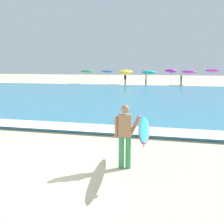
{
  "coord_description": "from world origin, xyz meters",
  "views": [
    {
      "loc": [
        4.07,
        -5.65,
        2.73
      ],
      "look_at": [
        1.6,
        3.9,
        1.1
      ],
      "focal_mm": 44.64,
      "sensor_mm": 36.0,
      "label": 1
    }
  ],
  "objects_px": {
    "beach_umbrella_5": "(189,72)",
    "beach_umbrella_6": "(213,71)",
    "beach_umbrella_2": "(126,72)",
    "beach_umbrella_4": "(171,71)",
    "beachgoer_near_row_left": "(181,80)",
    "surfer_with_board": "(134,131)",
    "beachgoer_near_row_mid": "(146,80)",
    "beach_umbrella_3": "(149,72)",
    "beachgoer_near_row_right": "(125,79)",
    "beach_umbrella_1": "(108,72)",
    "beach_umbrella_0": "(87,72)"
  },
  "relations": [
    {
      "from": "beach_umbrella_6",
      "to": "beachgoer_near_row_left",
      "type": "xyz_separation_m",
      "value": [
        -4.18,
        -0.2,
        -1.27
      ]
    },
    {
      "from": "beach_umbrella_1",
      "to": "beach_umbrella_3",
      "type": "xyz_separation_m",
      "value": [
        6.38,
        -0.75,
        -0.09
      ]
    },
    {
      "from": "beach_umbrella_5",
      "to": "beach_umbrella_6",
      "type": "bearing_deg",
      "value": -20.99
    },
    {
      "from": "beach_umbrella_1",
      "to": "beach_umbrella_2",
      "type": "height_order",
      "value": "beach_umbrella_2"
    },
    {
      "from": "beachgoer_near_row_mid",
      "to": "beach_umbrella_4",
      "type": "bearing_deg",
      "value": 20.24
    },
    {
      "from": "beach_umbrella_4",
      "to": "beachgoer_near_row_mid",
      "type": "height_order",
      "value": "beach_umbrella_4"
    },
    {
      "from": "beach_umbrella_4",
      "to": "beachgoer_near_row_right",
      "type": "height_order",
      "value": "beach_umbrella_4"
    },
    {
      "from": "beach_umbrella_0",
      "to": "beach_umbrella_6",
      "type": "distance_m",
      "value": 18.81
    },
    {
      "from": "beach_umbrella_5",
      "to": "beachgoer_near_row_right",
      "type": "distance_m",
      "value": 9.34
    },
    {
      "from": "beach_umbrella_2",
      "to": "beach_umbrella_1",
      "type": "bearing_deg",
      "value": -165.73
    },
    {
      "from": "beach_umbrella_6",
      "to": "surfer_with_board",
      "type": "bearing_deg",
      "value": -98.34
    },
    {
      "from": "beach_umbrella_5",
      "to": "beach_umbrella_6",
      "type": "height_order",
      "value": "beach_umbrella_6"
    },
    {
      "from": "beachgoer_near_row_mid",
      "to": "beachgoer_near_row_right",
      "type": "relative_size",
      "value": 1.0
    },
    {
      "from": "surfer_with_board",
      "to": "beach_umbrella_3",
      "type": "relative_size",
      "value": 1.32
    },
    {
      "from": "beach_umbrella_1",
      "to": "beach_umbrella_2",
      "type": "relative_size",
      "value": 0.97
    },
    {
      "from": "beach_umbrella_5",
      "to": "beachgoer_near_row_left",
      "type": "relative_size",
      "value": 1.41
    },
    {
      "from": "beach_umbrella_3",
      "to": "beach_umbrella_4",
      "type": "xyz_separation_m",
      "value": [
        3.07,
        0.7,
        0.24
      ]
    },
    {
      "from": "beach_umbrella_2",
      "to": "beachgoer_near_row_right",
      "type": "relative_size",
      "value": 1.43
    },
    {
      "from": "beach_umbrella_6",
      "to": "beachgoer_near_row_right",
      "type": "height_order",
      "value": "beach_umbrella_6"
    },
    {
      "from": "beach_umbrella_4",
      "to": "beach_umbrella_6",
      "type": "relative_size",
      "value": 0.98
    },
    {
      "from": "beach_umbrella_0",
      "to": "beachgoer_near_row_right",
      "type": "relative_size",
      "value": 1.38
    },
    {
      "from": "beach_umbrella_3",
      "to": "beachgoer_near_row_left",
      "type": "height_order",
      "value": "beach_umbrella_3"
    },
    {
      "from": "beach_umbrella_6",
      "to": "beachgoer_near_row_right",
      "type": "distance_m",
      "value": 12.28
    },
    {
      "from": "beach_umbrella_1",
      "to": "beach_umbrella_5",
      "type": "xyz_separation_m",
      "value": [
        11.97,
        1.25,
        -0.04
      ]
    },
    {
      "from": "beach_umbrella_2",
      "to": "beach_umbrella_3",
      "type": "height_order",
      "value": "beach_umbrella_2"
    },
    {
      "from": "beachgoer_near_row_right",
      "to": "beachgoer_near_row_mid",
      "type": "bearing_deg",
      "value": -9.58
    },
    {
      "from": "beach_umbrella_2",
      "to": "beachgoer_near_row_left",
      "type": "distance_m",
      "value": 8.35
    },
    {
      "from": "beach_umbrella_0",
      "to": "beach_umbrella_4",
      "type": "xyz_separation_m",
      "value": [
        13.12,
        -1.04,
        0.18
      ]
    },
    {
      "from": "beach_umbrella_2",
      "to": "beachgoer_near_row_mid",
      "type": "relative_size",
      "value": 1.43
    },
    {
      "from": "surfer_with_board",
      "to": "beachgoer_near_row_right",
      "type": "xyz_separation_m",
      "value": [
        -7.19,
        33.28,
        -0.19
      ]
    },
    {
      "from": "beach_umbrella_0",
      "to": "beach_umbrella_5",
      "type": "bearing_deg",
      "value": 0.93
    },
    {
      "from": "beach_umbrella_4",
      "to": "beachgoer_near_row_right",
      "type": "xyz_separation_m",
      "value": [
        -6.53,
        -0.73,
        -1.22
      ]
    },
    {
      "from": "beach_umbrella_2",
      "to": "beach_umbrella_4",
      "type": "height_order",
      "value": "beach_umbrella_4"
    },
    {
      "from": "surfer_with_board",
      "to": "beach_umbrella_2",
      "type": "xyz_separation_m",
      "value": [
        -7.43,
        34.74,
        0.83
      ]
    },
    {
      "from": "beach_umbrella_5",
      "to": "beachgoer_near_row_mid",
      "type": "height_order",
      "value": "beach_umbrella_5"
    },
    {
      "from": "beach_umbrella_0",
      "to": "beach_umbrella_3",
      "type": "distance_m",
      "value": 10.2
    },
    {
      "from": "beachgoer_near_row_left",
      "to": "beachgoer_near_row_mid",
      "type": "relative_size",
      "value": 1.0
    },
    {
      "from": "surfer_with_board",
      "to": "beach_umbrella_6",
      "type": "distance_m",
      "value": 34.48
    },
    {
      "from": "beach_umbrella_1",
      "to": "beach_umbrella_6",
      "type": "relative_size",
      "value": 0.91
    },
    {
      "from": "beach_umbrella_2",
      "to": "beach_umbrella_4",
      "type": "distance_m",
      "value": 6.81
    },
    {
      "from": "beachgoer_near_row_mid",
      "to": "beachgoer_near_row_right",
      "type": "bearing_deg",
      "value": 170.42
    },
    {
      "from": "beach_umbrella_6",
      "to": "beachgoer_near_row_right",
      "type": "bearing_deg",
      "value": -176.16
    },
    {
      "from": "surfer_with_board",
      "to": "beachgoer_near_row_mid",
      "type": "relative_size",
      "value": 1.83
    },
    {
      "from": "beach_umbrella_6",
      "to": "beachgoer_near_row_left",
      "type": "height_order",
      "value": "beach_umbrella_6"
    },
    {
      "from": "beach_umbrella_6",
      "to": "beachgoer_near_row_mid",
      "type": "distance_m",
      "value": 9.25
    },
    {
      "from": "beach_umbrella_1",
      "to": "beach_umbrella_5",
      "type": "relative_size",
      "value": 0.99
    },
    {
      "from": "beach_umbrella_5",
      "to": "beach_umbrella_6",
      "type": "relative_size",
      "value": 0.92
    },
    {
      "from": "beach_umbrella_5",
      "to": "beach_umbrella_3",
      "type": "bearing_deg",
      "value": -160.4
    },
    {
      "from": "beach_umbrella_1",
      "to": "beach_umbrella_3",
      "type": "distance_m",
      "value": 6.42
    },
    {
      "from": "beach_umbrella_4",
      "to": "beachgoer_near_row_right",
      "type": "bearing_deg",
      "value": -173.65
    }
  ]
}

